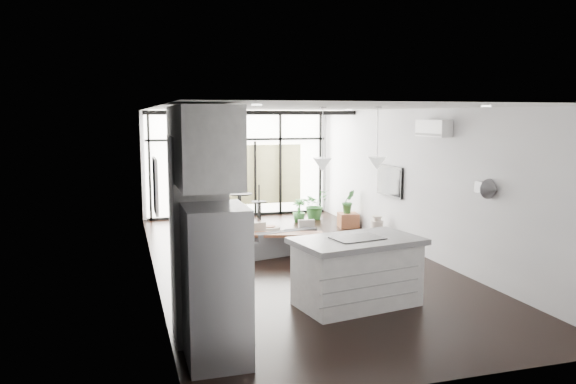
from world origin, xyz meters
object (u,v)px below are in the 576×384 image
milk_can (377,228)px  tv (390,181)px  console_bench (284,245)px  pouf (269,235)px  sofa (281,236)px  fridge (216,285)px  island (357,272)px

milk_can → tv: size_ratio=0.49×
console_bench → pouf: (0.03, 1.18, -0.05)m
sofa → tv: tv is taller
milk_can → tv: (0.21, -0.13, 1.03)m
sofa → console_bench: sofa is taller
fridge → milk_can: fridge is taller
sofa → milk_can: bearing=177.3°
island → milk_can: island is taller
sofa → tv: 2.71m
sofa → milk_can: 2.35m
pouf → sofa: bearing=-88.7°
fridge → tv: size_ratio=1.56×
island → tv: 4.35m
console_bench → tv: size_ratio=1.34×
console_bench → tv: bearing=30.7°
console_bench → tv: (2.55, 0.72, 1.06)m
tv → milk_can: bearing=147.3°
fridge → sofa: 4.96m
sofa → milk_can: size_ratio=3.14×
island → sofa: size_ratio=1.05×
island → sofa: island is taller
sofa → pouf: bearing=-103.2°
tv → console_bench: bearing=-164.2°
pouf → tv: tv is taller
fridge → tv: (4.51, 4.85, 0.44)m
island → milk_can: 4.29m
milk_can → sofa: bearing=-168.2°
fridge → tv: bearing=47.1°
sofa → pouf: (-0.02, 0.80, -0.15)m
island → tv: (2.31, 3.60, 0.82)m
island → console_bench: size_ratio=1.19×
island → pouf: 4.07m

